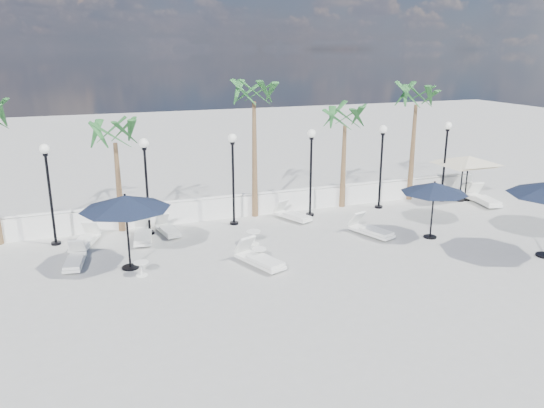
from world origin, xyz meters
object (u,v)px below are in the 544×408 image
object	(u,v)px
lounger_5	(259,259)
lounger_8	(484,199)
lounger_1	(143,234)
lounger_7	(475,196)
lounger_0	(85,240)
parasol_navy_left	(125,203)
parasol_cream_sq_a	(464,158)
lounger_6	(292,215)
lounger_4	(371,230)
lounger_3	(75,260)
parasol_navy_mid	(434,188)
parasol_cream_sq_b	(469,156)
lounger_2	(168,229)

from	to	relation	value
lounger_5	lounger_8	world-z (taller)	lounger_8
lounger_1	lounger_7	bearing A→B (deg)	7.94
lounger_0	lounger_7	world-z (taller)	lounger_7
parasol_navy_left	parasol_cream_sq_a	xyz separation A→B (m)	(15.95, 2.99, -0.20)
lounger_6	parasol_cream_sq_a	size ratio (longest dim) A/B	0.41
lounger_4	lounger_6	size ratio (longest dim) A/B	1.09
lounger_3	lounger_5	world-z (taller)	lounger_5
lounger_7	parasol_navy_mid	distance (m)	6.62
lounger_5	parasol_cream_sq_b	world-z (taller)	parasol_cream_sq_b
lounger_7	parasol_cream_sq_a	distance (m)	1.99
lounger_3	parasol_navy_left	world-z (taller)	parasol_navy_left
lounger_5	parasol_cream_sq_a	bearing A→B (deg)	-0.64
lounger_6	parasol_cream_sq_a	xyz separation A→B (m)	(8.81, -0.02, 1.87)
lounger_4	lounger_7	xyz separation A→B (m)	(7.32, 2.64, -0.01)
lounger_5	parasol_cream_sq_b	bearing A→B (deg)	-1.09
parasol_navy_mid	lounger_3	bearing A→B (deg)	172.21
lounger_3	parasol_navy_mid	distance (m)	13.34
lounger_5	lounger_0	bearing A→B (deg)	123.38
parasol_navy_left	parasol_cream_sq_b	size ratio (longest dim) A/B	0.63
lounger_6	parasol_navy_left	distance (m)	8.02
lounger_5	parasol_cream_sq_a	distance (m)	12.68
parasol_cream_sq_b	parasol_cream_sq_a	bearing A→B (deg)	-180.00
lounger_6	lounger_1	bearing A→B (deg)	159.52
parasol_cream_sq_b	lounger_5	bearing A→B (deg)	-160.46
lounger_7	parasol_cream_sq_b	distance (m)	1.99
parasol_navy_left	lounger_1	bearing A→B (deg)	74.18
lounger_1	lounger_4	world-z (taller)	lounger_1
parasol_cream_sq_a	parasol_cream_sq_b	bearing A→B (deg)	0.00
lounger_3	lounger_4	distance (m)	11.05
lounger_3	parasol_cream_sq_b	size ratio (longest dim) A/B	0.38
parasol_navy_left	parasol_navy_mid	xyz separation A→B (m)	(11.35, -0.94, -0.29)
lounger_8	parasol_navy_mid	bearing A→B (deg)	-139.51
lounger_2	parasol_cream_sq_a	xyz separation A→B (m)	(14.19, -0.02, 1.88)
lounger_0	lounger_2	size ratio (longest dim) A/B	1.10
lounger_2	lounger_4	bearing A→B (deg)	-31.38
lounger_3	parasol_cream_sq_b	xyz separation A→B (m)	(18.00, 2.14, 1.96)
lounger_6	parasol_navy_mid	xyz separation A→B (m)	(4.22, -3.95, 1.78)
lounger_3	parasol_cream_sq_b	world-z (taller)	parasol_cream_sq_b
lounger_4	lounger_8	world-z (taller)	lounger_8
lounger_0	lounger_8	world-z (taller)	lounger_8
lounger_1	parasol_navy_mid	world-z (taller)	parasol_navy_mid
lounger_6	lounger_8	world-z (taller)	lounger_8
lounger_2	parasol_navy_left	distance (m)	4.06
lounger_7	parasol_navy_mid	xyz separation A→B (m)	(-5.24, -3.64, 1.76)
lounger_8	parasol_cream_sq_b	size ratio (longest dim) A/B	0.47
lounger_7	lounger_8	distance (m)	0.60
lounger_3	lounger_8	size ratio (longest dim) A/B	0.82
lounger_5	lounger_7	bearing A→B (deg)	-2.82
lounger_1	lounger_5	distance (m)	5.19
lounger_6	parasol_cream_sq_b	world-z (taller)	parasol_cream_sq_b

